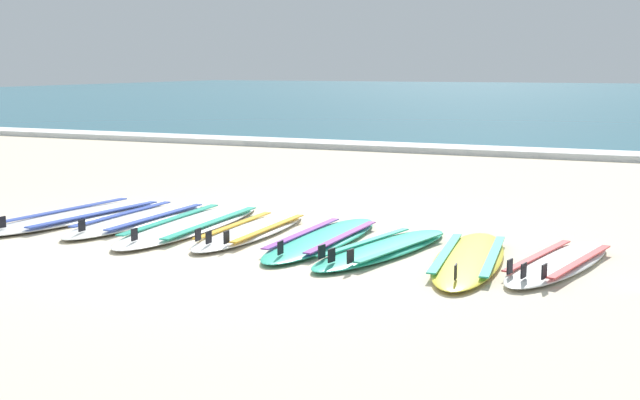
{
  "coord_description": "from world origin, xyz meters",
  "views": [
    {
      "loc": [
        3.61,
        -6.6,
        1.6
      ],
      "look_at": [
        0.37,
        0.99,
        0.25
      ],
      "focal_mm": 46.5,
      "sensor_mm": 36.0,
      "label": 1
    }
  ],
  "objects_px": {
    "surfboard_4": "(323,239)",
    "surfboard_5": "(383,249)",
    "surfboard_3": "(252,230)",
    "surfboard_1": "(140,219)",
    "surfboard_7": "(559,263)",
    "surfboard_0": "(81,215)",
    "surfboard_6": "(469,258)",
    "surfboard_2": "(192,224)"
  },
  "relations": [
    {
      "from": "surfboard_3",
      "to": "surfboard_7",
      "type": "height_order",
      "value": "same"
    },
    {
      "from": "surfboard_5",
      "to": "surfboard_3",
      "type": "bearing_deg",
      "value": 169.32
    },
    {
      "from": "surfboard_3",
      "to": "surfboard_7",
      "type": "distance_m",
      "value": 2.88
    },
    {
      "from": "surfboard_1",
      "to": "surfboard_2",
      "type": "bearing_deg",
      "value": -4.34
    },
    {
      "from": "surfboard_4",
      "to": "surfboard_5",
      "type": "bearing_deg",
      "value": -15.48
    },
    {
      "from": "surfboard_3",
      "to": "surfboard_5",
      "type": "bearing_deg",
      "value": -10.68
    },
    {
      "from": "surfboard_4",
      "to": "surfboard_6",
      "type": "xyz_separation_m",
      "value": [
        1.4,
        -0.24,
        0.0
      ]
    },
    {
      "from": "surfboard_1",
      "to": "surfboard_4",
      "type": "distance_m",
      "value": 2.13
    },
    {
      "from": "surfboard_6",
      "to": "surfboard_7",
      "type": "bearing_deg",
      "value": 10.49
    },
    {
      "from": "surfboard_7",
      "to": "surfboard_0",
      "type": "bearing_deg",
      "value": 177.69
    },
    {
      "from": "surfboard_0",
      "to": "surfboard_5",
      "type": "distance_m",
      "value": 3.45
    },
    {
      "from": "surfboard_1",
      "to": "surfboard_6",
      "type": "distance_m",
      "value": 3.55
    },
    {
      "from": "surfboard_6",
      "to": "surfboard_7",
      "type": "height_order",
      "value": "same"
    },
    {
      "from": "surfboard_2",
      "to": "surfboard_7",
      "type": "distance_m",
      "value": 3.57
    },
    {
      "from": "surfboard_1",
      "to": "surfboard_7",
      "type": "relative_size",
      "value": 1.17
    },
    {
      "from": "surfboard_0",
      "to": "surfboard_4",
      "type": "bearing_deg",
      "value": -1.78
    },
    {
      "from": "surfboard_0",
      "to": "surfboard_7",
      "type": "height_order",
      "value": "same"
    },
    {
      "from": "surfboard_0",
      "to": "surfboard_5",
      "type": "bearing_deg",
      "value": -4.4
    },
    {
      "from": "surfboard_1",
      "to": "surfboard_4",
      "type": "relative_size",
      "value": 1.06
    },
    {
      "from": "surfboard_0",
      "to": "surfboard_6",
      "type": "relative_size",
      "value": 1.18
    },
    {
      "from": "surfboard_5",
      "to": "surfboard_6",
      "type": "height_order",
      "value": "same"
    },
    {
      "from": "surfboard_6",
      "to": "surfboard_7",
      "type": "relative_size",
      "value": 1.11
    },
    {
      "from": "surfboard_1",
      "to": "surfboard_7",
      "type": "bearing_deg",
      "value": -3.92
    },
    {
      "from": "surfboard_3",
      "to": "surfboard_7",
      "type": "xyz_separation_m",
      "value": [
        2.88,
        -0.2,
        0.0
      ]
    },
    {
      "from": "surfboard_0",
      "to": "surfboard_7",
      "type": "bearing_deg",
      "value": -2.31
    },
    {
      "from": "surfboard_2",
      "to": "surfboard_4",
      "type": "distance_m",
      "value": 1.47
    },
    {
      "from": "surfboard_7",
      "to": "surfboard_6",
      "type": "bearing_deg",
      "value": -169.51
    },
    {
      "from": "surfboard_2",
      "to": "surfboard_7",
      "type": "xyz_separation_m",
      "value": [
        3.57,
        -0.24,
        0.0
      ]
    },
    {
      "from": "surfboard_7",
      "to": "surfboard_2",
      "type": "bearing_deg",
      "value": 176.16
    },
    {
      "from": "surfboard_4",
      "to": "surfboard_5",
      "type": "relative_size",
      "value": 1.06
    },
    {
      "from": "surfboard_5",
      "to": "surfboard_2",
      "type": "bearing_deg",
      "value": 171.71
    },
    {
      "from": "surfboard_1",
      "to": "surfboard_3",
      "type": "distance_m",
      "value": 1.35
    },
    {
      "from": "surfboard_7",
      "to": "surfboard_1",
      "type": "bearing_deg",
      "value": 176.08
    },
    {
      "from": "surfboard_3",
      "to": "surfboard_7",
      "type": "bearing_deg",
      "value": -3.97
    },
    {
      "from": "surfboard_0",
      "to": "surfboard_1",
      "type": "relative_size",
      "value": 1.12
    },
    {
      "from": "surfboard_0",
      "to": "surfboard_1",
      "type": "xyz_separation_m",
      "value": [
        0.68,
        0.09,
        0.0
      ]
    },
    {
      "from": "surfboard_1",
      "to": "surfboard_7",
      "type": "xyz_separation_m",
      "value": [
        4.22,
        -0.29,
        0.0
      ]
    },
    {
      "from": "surfboard_4",
      "to": "surfboard_6",
      "type": "relative_size",
      "value": 1.0
    },
    {
      "from": "surfboard_0",
      "to": "surfboard_3",
      "type": "relative_size",
      "value": 1.25
    },
    {
      "from": "surfboard_3",
      "to": "surfboard_6",
      "type": "distance_m",
      "value": 2.2
    },
    {
      "from": "surfboard_3",
      "to": "surfboard_6",
      "type": "height_order",
      "value": "same"
    },
    {
      "from": "surfboard_3",
      "to": "surfboard_5",
      "type": "relative_size",
      "value": 1.01
    }
  ]
}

